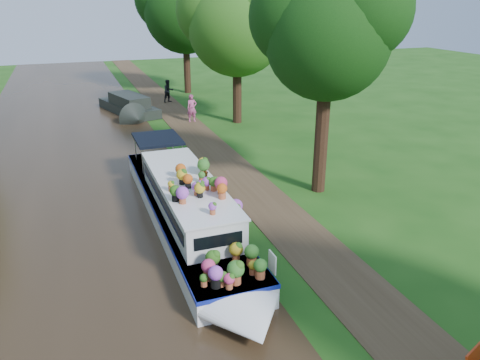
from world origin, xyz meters
name	(u,v)px	position (x,y,z in m)	size (l,w,h in m)	color
ground	(263,237)	(0.00, 0.00, 0.00)	(100.00, 100.00, 0.00)	#1B4A12
canal_water	(79,269)	(-6.00, 0.00, 0.01)	(10.00, 100.00, 0.02)	black
towpath	(294,231)	(1.20, 0.00, 0.01)	(2.20, 100.00, 0.03)	#43321F
plant_boat	(188,208)	(-2.25, 1.32, 0.85)	(2.29, 13.52, 2.27)	white
tree_near_overhang	(328,27)	(3.79, 3.06, 6.60)	(5.52, 5.28, 8.99)	black
tree_near_mid	(236,18)	(4.48, 15.08, 6.44)	(6.90, 6.60, 9.40)	black
tree_near_far	(184,5)	(3.98, 26.09, 7.05)	(7.59, 7.26, 10.30)	black
second_boat	(129,106)	(-1.75, 19.80, 0.55)	(3.66, 7.36, 1.35)	black
pedestrian_pink	(192,108)	(1.78, 16.11, 0.92)	(0.65, 0.42, 1.77)	#D25687
pedestrian_dark	(168,91)	(1.62, 22.55, 0.89)	(0.84, 0.65, 1.72)	black
verge_plant	(232,214)	(-0.57, 1.60, 0.24)	(0.43, 0.37, 0.48)	#1D6323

